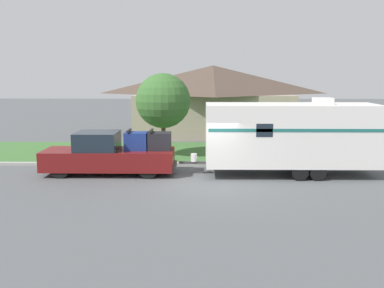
# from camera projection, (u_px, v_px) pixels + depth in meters

# --- Properties ---
(ground_plane) EXTENTS (120.00, 120.00, 0.00)m
(ground_plane) POSITION_uv_depth(u_px,v_px,m) (209.00, 185.00, 17.60)
(ground_plane) COLOR #515456
(curb_strip) EXTENTS (80.00, 0.30, 0.14)m
(curb_strip) POSITION_uv_depth(u_px,v_px,m) (208.00, 164.00, 21.29)
(curb_strip) COLOR #999993
(curb_strip) RESTS_ON ground_plane
(lawn_strip) EXTENTS (80.00, 7.00, 0.03)m
(lawn_strip) POSITION_uv_depth(u_px,v_px,m) (206.00, 152.00, 24.89)
(lawn_strip) COLOR #3D6B33
(lawn_strip) RESTS_ON ground_plane
(house_across_street) EXTENTS (12.12, 7.71, 5.13)m
(house_across_street) POSITION_uv_depth(u_px,v_px,m) (213.00, 99.00, 32.15)
(house_across_street) COLOR gray
(house_across_street) RESTS_ON ground_plane
(pickup_truck) EXTENTS (6.01, 1.97, 2.05)m
(pickup_truck) POSITION_uv_depth(u_px,v_px,m) (111.00, 155.00, 19.44)
(pickup_truck) COLOR black
(pickup_truck) RESTS_ON ground_plane
(travel_trailer) EXTENTS (8.82, 2.46, 3.49)m
(travel_trailer) POSITION_uv_depth(u_px,v_px,m) (291.00, 135.00, 19.15)
(travel_trailer) COLOR black
(travel_trailer) RESTS_ON ground_plane
(mailbox) EXTENTS (0.48, 0.20, 1.33)m
(mailbox) POSITION_uv_depth(u_px,v_px,m) (304.00, 144.00, 21.70)
(mailbox) COLOR brown
(mailbox) RESTS_ON ground_plane
(tree_in_yard) EXTENTS (2.97, 2.97, 4.57)m
(tree_in_yard) POSITION_uv_depth(u_px,v_px,m) (163.00, 101.00, 23.13)
(tree_in_yard) COLOR brown
(tree_in_yard) RESTS_ON ground_plane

